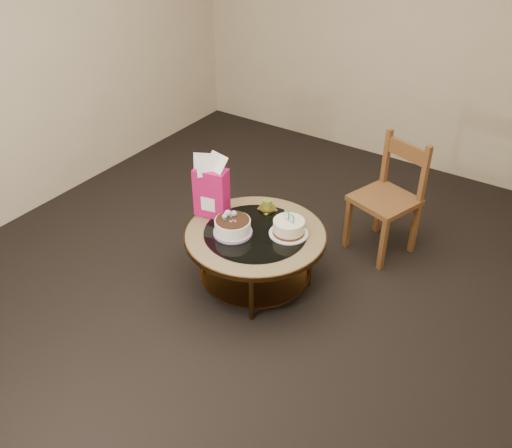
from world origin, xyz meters
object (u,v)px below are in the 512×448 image
Objects in this scene: decorated_cake at (233,227)px; dining_chair at (388,197)px; coffee_table at (255,241)px; gift_bag at (211,186)px; cream_cake at (289,228)px.

dining_chair is at bearing 55.22° from decorated_cake.
decorated_cake reaches higher than coffee_table.
dining_chair is (0.73, 1.05, -0.04)m from decorated_cake.
gift_bag is at bearing 155.80° from decorated_cake.
dining_chair is (0.61, 0.95, 0.10)m from coffee_table.
coffee_table is at bearing -133.75° from cream_cake.
dining_chair reaches higher than cream_cake.
gift_bag is 1.39m from dining_chair.
gift_bag is (-0.61, -0.09, 0.18)m from cream_cake.
cream_cake is 0.64m from gift_bag.
cream_cake is at bearing -3.64° from gift_bag.
coffee_table is at bearing -15.08° from gift_bag.
coffee_table is at bearing -104.27° from dining_chair.
cream_cake is at bearing 28.02° from coffee_table.
cream_cake is at bearing -97.08° from dining_chair.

